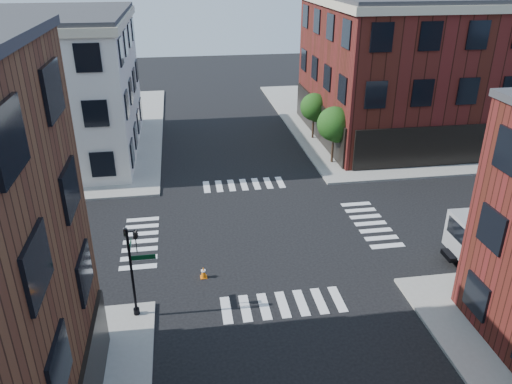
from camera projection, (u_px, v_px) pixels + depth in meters
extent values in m
plane|color=black|center=(259.00, 232.00, 29.97)|extent=(120.00, 120.00, 0.00)
cube|color=gray|center=(427.00, 116.00, 51.64)|extent=(30.00, 30.00, 0.15)
cube|color=#3F170F|center=(457.00, 68.00, 44.58)|extent=(25.00, 16.00, 12.00)
cylinder|color=black|center=(332.00, 153.00, 39.57)|extent=(0.18, 0.18, 1.47)
cylinder|color=black|center=(333.00, 144.00, 39.26)|extent=(0.12, 0.12, 1.47)
sphere|color=#17330E|center=(334.00, 124.00, 38.55)|extent=(2.69, 2.69, 2.69)
sphere|color=#17330E|center=(337.00, 131.00, 38.72)|extent=(1.85, 1.85, 1.85)
cylinder|color=black|center=(313.00, 131.00, 44.97)|extent=(0.18, 0.18, 1.33)
cylinder|color=black|center=(313.00, 123.00, 44.68)|extent=(0.12, 0.12, 1.33)
sphere|color=#17330E|center=(314.00, 107.00, 44.04)|extent=(2.43, 2.43, 2.43)
sphere|color=#17330E|center=(317.00, 113.00, 44.19)|extent=(1.67, 1.67, 1.67)
cylinder|color=black|center=(132.00, 275.00, 21.96)|extent=(0.12, 0.12, 4.60)
cylinder|color=black|center=(137.00, 311.00, 22.81)|extent=(0.28, 0.28, 0.30)
cube|color=#053819|center=(143.00, 257.00, 21.67)|extent=(1.10, 0.03, 0.22)
cube|color=#053819|center=(130.00, 247.00, 21.98)|extent=(0.03, 1.10, 0.22)
imported|color=black|center=(137.00, 242.00, 21.41)|extent=(0.22, 0.18, 1.10)
imported|color=black|center=(126.00, 240.00, 21.57)|extent=(0.18, 0.22, 1.10)
cube|color=#A2A2A4|center=(474.00, 236.00, 26.35)|extent=(2.13, 2.54, 2.09)
cube|color=black|center=(458.00, 231.00, 26.07)|extent=(0.14, 1.98, 0.94)
cylinder|color=black|center=(482.00, 265.00, 25.84)|extent=(1.05, 0.38, 1.04)
cylinder|color=black|center=(460.00, 243.00, 27.80)|extent=(1.05, 0.38, 1.04)
cube|color=orange|center=(204.00, 277.00, 25.72)|extent=(0.36, 0.36, 0.04)
cone|color=orange|center=(203.00, 272.00, 25.59)|extent=(0.34, 0.34, 0.64)
cylinder|color=white|center=(203.00, 271.00, 25.56)|extent=(0.25, 0.25, 0.07)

